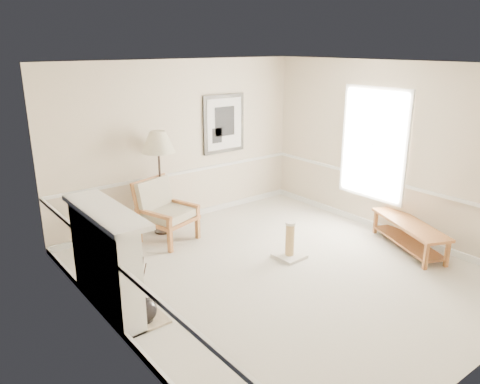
{
  "coord_description": "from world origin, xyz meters",
  "views": [
    {
      "loc": [
        -4.2,
        -4.43,
        3.15
      ],
      "look_at": [
        -0.23,
        0.7,
        1.08
      ],
      "focal_mm": 35.0,
      "sensor_mm": 36.0,
      "label": 1
    }
  ],
  "objects_px": {
    "armchair": "(162,208)",
    "bench": "(409,231)",
    "floor_vase": "(145,311)",
    "floor_lamp": "(158,145)",
    "scratching_post": "(290,247)"
  },
  "relations": [
    {
      "from": "armchair",
      "to": "bench",
      "type": "relative_size",
      "value": 0.64
    },
    {
      "from": "armchair",
      "to": "bench",
      "type": "height_order",
      "value": "armchair"
    },
    {
      "from": "floor_vase",
      "to": "scratching_post",
      "type": "xyz_separation_m",
      "value": [
        2.56,
        0.24,
        0.03
      ]
    },
    {
      "from": "bench",
      "to": "scratching_post",
      "type": "relative_size",
      "value": 2.74
    },
    {
      "from": "floor_vase",
      "to": "bench",
      "type": "relative_size",
      "value": 0.53
    },
    {
      "from": "floor_vase",
      "to": "bench",
      "type": "bearing_deg",
      "value": -8.97
    },
    {
      "from": "bench",
      "to": "scratching_post",
      "type": "height_order",
      "value": "scratching_post"
    },
    {
      "from": "armchair",
      "to": "bench",
      "type": "bearing_deg",
      "value": -61.46
    },
    {
      "from": "armchair",
      "to": "scratching_post",
      "type": "bearing_deg",
      "value": -75.55
    },
    {
      "from": "floor_vase",
      "to": "floor_lamp",
      "type": "bearing_deg",
      "value": 56.99
    },
    {
      "from": "floor_lamp",
      "to": "scratching_post",
      "type": "distance_m",
      "value": 2.72
    },
    {
      "from": "floor_vase",
      "to": "floor_lamp",
      "type": "xyz_separation_m",
      "value": [
        1.53,
        2.35,
        1.4
      ]
    },
    {
      "from": "floor_vase",
      "to": "scratching_post",
      "type": "distance_m",
      "value": 2.57
    },
    {
      "from": "bench",
      "to": "floor_vase",
      "type": "bearing_deg",
      "value": 171.03
    },
    {
      "from": "floor_vase",
      "to": "bench",
      "type": "distance_m",
      "value": 4.36
    }
  ]
}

